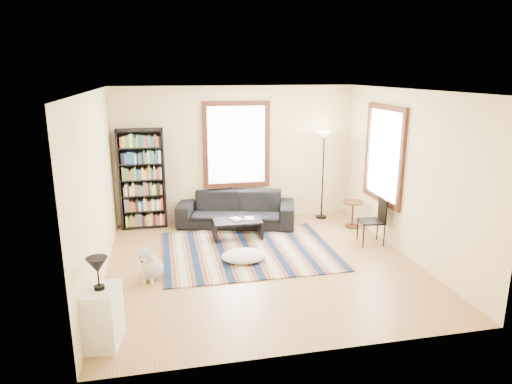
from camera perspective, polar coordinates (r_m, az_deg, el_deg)
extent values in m
cube|color=#AB7B4E|center=(7.63, 0.78, -9.32)|extent=(5.00, 5.00, 0.10)
cube|color=white|center=(6.97, 0.87, 12.99)|extent=(5.00, 5.00, 0.10)
cube|color=beige|center=(9.62, -2.53, 4.79)|extent=(5.00, 0.10, 2.80)
cube|color=beige|center=(4.81, 7.54, -5.65)|extent=(5.00, 0.10, 2.80)
cube|color=beige|center=(7.07, -19.78, 0.24)|extent=(0.10, 5.00, 2.80)
cube|color=beige|center=(8.10, 18.72, 2.12)|extent=(0.10, 5.00, 2.80)
cube|color=white|center=(9.51, -2.46, 5.90)|extent=(1.20, 0.06, 1.60)
cube|color=white|center=(8.71, 15.73, 4.54)|extent=(0.06, 1.20, 1.60)
cube|color=#0C203F|center=(8.12, -0.99, -7.34)|extent=(3.01, 2.40, 0.02)
imported|color=black|center=(9.37, -2.46, -2.12)|extent=(2.52, 1.53, 0.69)
cube|color=black|center=(9.36, -14.03, 1.58)|extent=(0.90, 0.30, 2.00)
cube|color=black|center=(8.68, -2.33, -4.66)|extent=(0.98, 0.66, 0.36)
imported|color=beige|center=(8.60, -3.00, -3.51)|extent=(0.28, 0.25, 0.02)
imported|color=beige|center=(8.69, -1.42, -3.32)|extent=(0.22, 0.27, 0.02)
ellipsoid|color=silver|center=(7.68, -1.52, -7.99)|extent=(0.84, 0.69, 0.19)
cylinder|color=#441911|center=(9.46, 11.98, -2.75)|extent=(0.42, 0.42, 0.54)
cube|color=black|center=(8.59, 14.22, -3.57)|extent=(0.47, 0.45, 0.86)
cube|color=white|center=(5.70, -18.68, -14.56)|extent=(0.46, 0.56, 0.70)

